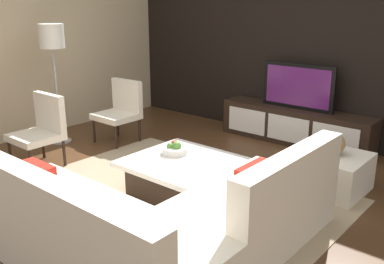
% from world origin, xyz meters
% --- Properties ---
extents(ground_plane, '(14.00, 14.00, 0.00)m').
position_xyz_m(ground_plane, '(0.00, 0.00, 0.00)').
color(ground_plane, '#4C301C').
extents(feature_wall_back, '(6.40, 0.12, 2.80)m').
position_xyz_m(feature_wall_back, '(0.00, 2.70, 1.40)').
color(feature_wall_back, black).
rests_on(feature_wall_back, ground).
extents(side_wall_left, '(0.12, 5.20, 2.80)m').
position_xyz_m(side_wall_left, '(-3.20, 0.20, 1.40)').
color(side_wall_left, '#C6B28E').
rests_on(side_wall_left, ground).
extents(area_rug, '(3.22, 2.44, 0.01)m').
position_xyz_m(area_rug, '(-0.10, 0.00, 0.01)').
color(area_rug, tan).
rests_on(area_rug, ground).
extents(media_console, '(2.18, 0.45, 0.50)m').
position_xyz_m(media_console, '(-0.00, 2.40, 0.25)').
color(media_console, black).
rests_on(media_console, ground).
extents(television, '(1.04, 0.06, 0.62)m').
position_xyz_m(television, '(0.00, 2.40, 0.81)').
color(television, black).
rests_on(television, media_console).
extents(sectional_couch, '(2.28, 2.32, 0.83)m').
position_xyz_m(sectional_couch, '(0.50, -0.87, 0.29)').
color(sectional_couch, silver).
rests_on(sectional_couch, ground).
extents(coffee_table, '(1.03, 1.02, 0.38)m').
position_xyz_m(coffee_table, '(-0.10, 0.10, 0.20)').
color(coffee_table, black).
rests_on(coffee_table, ground).
extents(accent_chair_near, '(0.55, 0.52, 0.87)m').
position_xyz_m(accent_chair_near, '(-1.93, -0.36, 0.49)').
color(accent_chair_near, black).
rests_on(accent_chair_near, ground).
extents(floor_lamp, '(0.33, 0.33, 1.64)m').
position_xyz_m(floor_lamp, '(-2.57, 0.28, 1.39)').
color(floor_lamp, '#A5A5AA').
rests_on(floor_lamp, ground).
extents(ottoman, '(0.70, 0.70, 0.40)m').
position_xyz_m(ottoman, '(1.04, 1.19, 0.20)').
color(ottoman, silver).
rests_on(ottoman, ground).
extents(fruit_bowl, '(0.28, 0.28, 0.14)m').
position_xyz_m(fruit_bowl, '(-0.28, 0.20, 0.43)').
color(fruit_bowl, silver).
rests_on(fruit_bowl, coffee_table).
extents(accent_chair_far, '(0.56, 0.51, 0.87)m').
position_xyz_m(accent_chair_far, '(-1.94, 0.89, 0.49)').
color(accent_chair_far, black).
rests_on(accent_chair_far, ground).
extents(decorative_ball, '(0.24, 0.24, 0.24)m').
position_xyz_m(decorative_ball, '(1.04, 1.19, 0.52)').
color(decorative_ball, '#997247').
rests_on(decorative_ball, ottoman).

